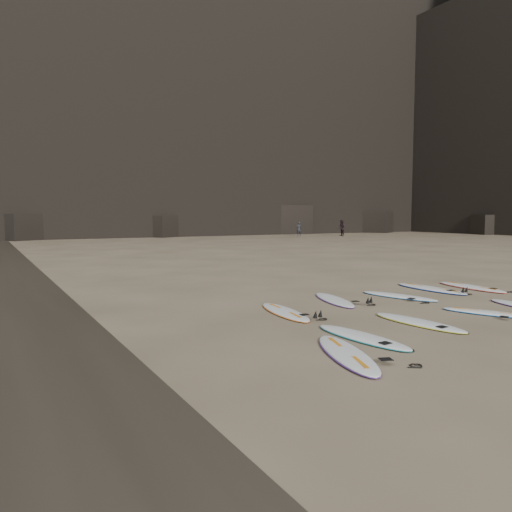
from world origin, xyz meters
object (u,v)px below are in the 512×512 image
(surfboard_0, at_px, (347,353))
(person_a, at_px, (299,229))
(surfboard_3, at_px, (490,313))
(surfboard_5, at_px, (285,312))
(surfboard_8, at_px, (431,288))
(surfboard_6, at_px, (334,300))
(surfboard_2, at_px, (419,322))
(person_b, at_px, (342,228))
(surfboard_7, at_px, (399,296))
(surfboard_9, at_px, (471,287))
(surfboard_1, at_px, (362,337))

(surfboard_0, height_order, person_a, person_a)
(surfboard_3, xyz_separation_m, surfboard_5, (-4.33, 2.55, 0.01))
(surfboard_0, distance_m, surfboard_8, 8.62)
(surfboard_0, bearing_deg, surfboard_6, 74.37)
(surfboard_3, height_order, surfboard_6, surfboard_6)
(surfboard_2, xyz_separation_m, person_a, (23.01, 38.99, 0.78))
(person_a, bearing_deg, surfboard_6, 60.39)
(surfboard_3, xyz_separation_m, person_a, (20.66, 39.07, 0.79))
(surfboard_3, distance_m, person_b, 44.71)
(surfboard_7, distance_m, person_a, 41.67)
(surfboard_5, distance_m, surfboard_7, 4.25)
(surfboard_6, bearing_deg, surfboard_9, 13.88)
(person_a, bearing_deg, surfboard_9, 67.27)
(person_a, bearing_deg, surfboard_3, 65.10)
(surfboard_1, xyz_separation_m, person_a, (25.01, 39.41, 0.78))
(surfboard_8, distance_m, person_b, 40.76)
(surfboard_5, relative_size, surfboard_6, 1.01)
(surfboard_1, distance_m, surfboard_5, 2.88)
(surfboard_5, distance_m, surfboard_8, 6.28)
(surfboard_5, bearing_deg, surfboard_2, -42.66)
(surfboard_0, relative_size, surfboard_9, 0.96)
(surfboard_3, distance_m, person_a, 44.20)
(surfboard_0, height_order, surfboard_8, surfboard_8)
(surfboard_1, bearing_deg, surfboard_8, 28.08)
(surfboard_8, xyz_separation_m, person_a, (18.78, 35.57, 0.78))
(surfboard_1, xyz_separation_m, person_b, (29.45, 37.33, 0.87))
(surfboard_6, distance_m, person_b, 43.31)
(surfboard_6, distance_m, surfboard_9, 5.53)
(surfboard_0, bearing_deg, surfboard_9, 45.95)
(surfboard_2, distance_m, surfboard_7, 3.64)
(surfboard_0, bearing_deg, surfboard_3, 31.96)
(surfboard_6, xyz_separation_m, person_a, (22.83, 35.72, 0.78))
(surfboard_0, distance_m, surfboard_3, 5.51)
(surfboard_8, bearing_deg, person_a, 62.62)
(surfboard_9, distance_m, person_a, 39.91)
(surfboard_8, xyz_separation_m, surfboard_9, (1.47, -0.39, -0.00))
(surfboard_0, height_order, surfboard_9, surfboard_9)
(surfboard_5, xyz_separation_m, surfboard_8, (6.21, 0.95, 0.00))
(surfboard_1, xyz_separation_m, surfboard_3, (4.35, 0.34, -0.00))
(surfboard_7, xyz_separation_m, person_a, (20.75, 36.13, 0.78))
(surfboard_3, bearing_deg, surfboard_0, 167.07)
(surfboard_8, bearing_deg, surfboard_9, -14.41)
(surfboard_2, height_order, surfboard_8, surfboard_8)
(surfboard_3, bearing_deg, surfboard_9, 18.02)
(surfboard_6, bearing_deg, surfboard_8, 18.50)
(surfboard_1, bearing_deg, surfboard_7, 34.03)
(surfboard_0, distance_m, surfboard_9, 9.72)
(surfboard_9, height_order, person_b, person_b)
(surfboard_0, distance_m, surfboard_5, 3.84)
(surfboard_5, distance_m, person_b, 45.31)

